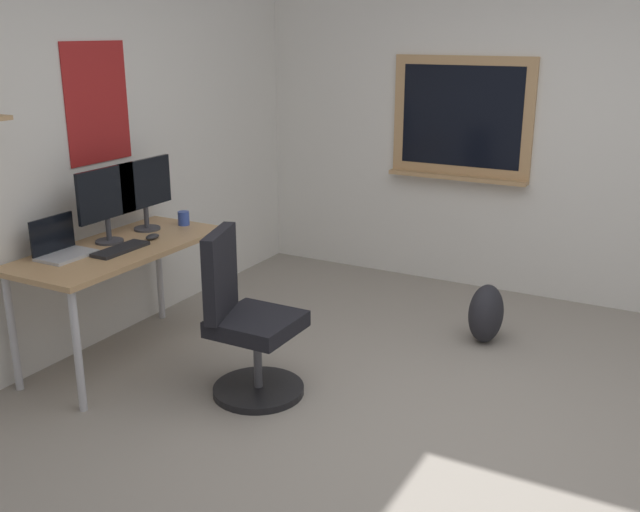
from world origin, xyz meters
name	(u,v)px	position (x,y,z in m)	size (l,w,h in m)	color
ground_plane	(435,444)	(0.00, 0.00, 0.00)	(5.20, 5.20, 0.00)	gray
wall_back	(58,148)	(-0.01, 2.45, 1.30)	(5.00, 0.30, 2.60)	silver
wall_right	(556,127)	(2.45, 0.03, 1.30)	(0.22, 5.00, 2.60)	silver
desk	(120,258)	(0.03, 2.06, 0.66)	(1.37, 0.62, 0.74)	tan
office_chair	(246,326)	(0.01, 1.13, 0.41)	(0.52, 0.54, 0.95)	black
laptop	(61,247)	(-0.28, 2.21, 0.79)	(0.31, 0.21, 0.23)	#ADAFB5
monitor_primary	(107,200)	(0.06, 2.16, 1.01)	(0.46, 0.17, 0.46)	#38383D
monitor_secondary	(145,189)	(0.40, 2.16, 1.01)	(0.46, 0.17, 0.46)	#38383D
keyboard	(121,249)	(-0.04, 1.98, 0.75)	(0.37, 0.13, 0.02)	black
computer_mouse	(152,237)	(0.24, 1.98, 0.75)	(0.10, 0.06, 0.03)	#262628
coffee_mug	(184,218)	(0.61, 2.03, 0.78)	(0.08, 0.08, 0.09)	#334CA5
backpack	(486,313)	(1.36, 0.15, 0.20)	(0.32, 0.22, 0.39)	#232328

